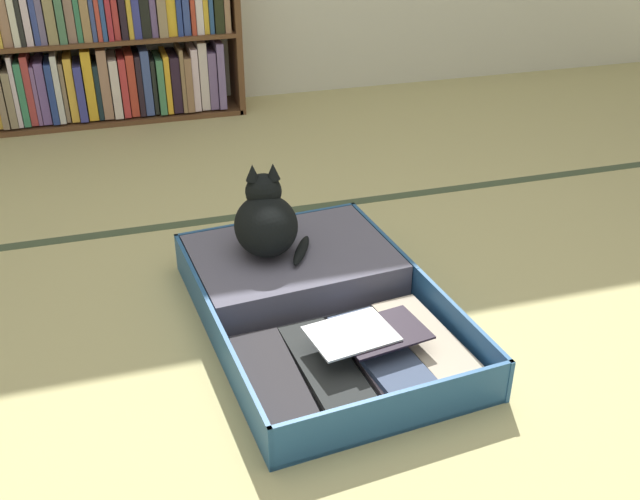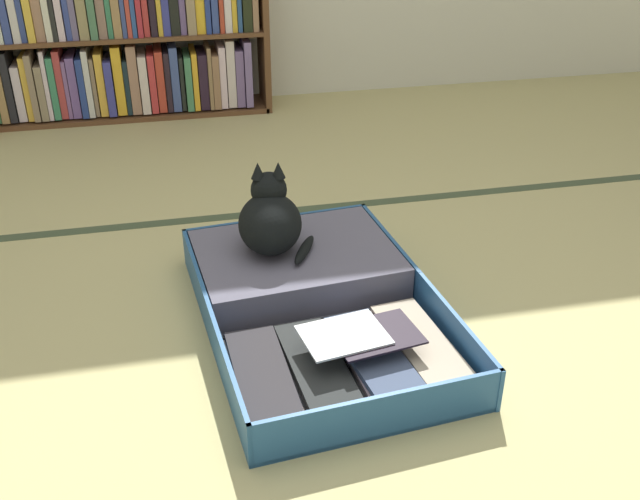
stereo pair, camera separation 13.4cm
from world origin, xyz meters
name	(u,v)px [view 1 (the left image)]	position (x,y,z in m)	size (l,w,h in m)	color
ground_plane	(349,370)	(0.00, 0.00, 0.00)	(10.00, 10.00, 0.00)	tan
tatami_border	(267,213)	(0.00, 0.98, 0.00)	(4.80, 0.05, 0.00)	#3D4B32
bookshelf	(92,43)	(-0.55, 2.25, 0.38)	(1.39, 0.27, 0.81)	brown
open_suitcase	(310,295)	(-0.02, 0.30, 0.05)	(0.72, 1.02, 0.13)	#235286
black_cat	(266,221)	(-0.11, 0.48, 0.23)	(0.26, 0.27, 0.27)	black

